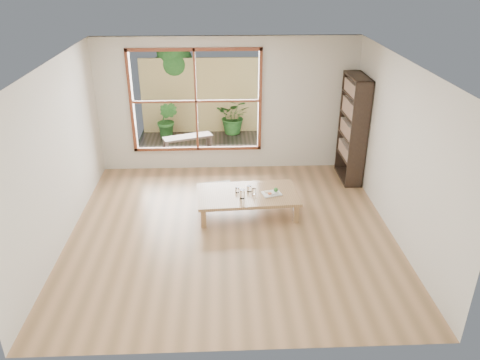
# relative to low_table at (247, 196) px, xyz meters

# --- Properties ---
(ground) EXTENTS (5.00, 5.00, 0.00)m
(ground) POSITION_rel_low_table_xyz_m (-0.29, -0.55, -0.32)
(ground) COLOR tan
(ground) RESTS_ON ground
(low_table) EXTENTS (1.71, 1.03, 0.36)m
(low_table) POSITION_rel_low_table_xyz_m (0.00, 0.00, 0.00)
(low_table) COLOR #A37A4F
(low_table) RESTS_ON ground
(floor_cushion) EXTENTS (0.63, 0.63, 0.08)m
(floor_cushion) POSITION_rel_low_table_xyz_m (-0.48, 0.81, -0.28)
(floor_cushion) COLOR beige
(floor_cushion) RESTS_ON ground
(bookshelf) EXTENTS (0.32, 0.90, 2.00)m
(bookshelf) POSITION_rel_low_table_xyz_m (2.03, 1.29, 0.68)
(bookshelf) COLOR #32251B
(bookshelf) RESTS_ON ground
(glass_tall) EXTENTS (0.08, 0.08, 0.15)m
(glass_tall) POSITION_rel_low_table_xyz_m (-0.09, -0.17, 0.12)
(glass_tall) COLOR silver
(glass_tall) RESTS_ON low_table
(glass_mid) EXTENTS (0.07, 0.07, 0.10)m
(glass_mid) POSITION_rel_low_table_xyz_m (0.11, -0.02, 0.09)
(glass_mid) COLOR silver
(glass_mid) RESTS_ON low_table
(glass_short) EXTENTS (0.08, 0.08, 0.10)m
(glass_short) POSITION_rel_low_table_xyz_m (0.03, 0.08, 0.09)
(glass_short) COLOR silver
(glass_short) RESTS_ON low_table
(glass_small) EXTENTS (0.07, 0.07, 0.08)m
(glass_small) POSITION_rel_low_table_xyz_m (-0.17, 0.05, 0.08)
(glass_small) COLOR silver
(glass_small) RESTS_ON low_table
(food_tray) EXTENTS (0.35, 0.29, 0.09)m
(food_tray) POSITION_rel_low_table_xyz_m (0.41, -0.03, 0.07)
(food_tray) COLOR white
(food_tray) RESTS_ON low_table
(deck) EXTENTS (2.80, 2.00, 0.05)m
(deck) POSITION_rel_low_table_xyz_m (-0.89, 3.01, -0.32)
(deck) COLOR #322B24
(deck) RESTS_ON ground
(garden_bench) EXTENTS (1.10, 0.65, 0.34)m
(garden_bench) POSITION_rel_low_table_xyz_m (-1.15, 2.77, -0.02)
(garden_bench) COLOR #32251B
(garden_bench) RESTS_ON deck
(bamboo_fence) EXTENTS (2.80, 0.06, 1.80)m
(bamboo_fence) POSITION_rel_low_table_xyz_m (-0.89, 4.01, 0.58)
(bamboo_fence) COLOR tan
(bamboo_fence) RESTS_ON ground
(shrub_right) EXTENTS (0.91, 0.83, 0.87)m
(shrub_right) POSITION_rel_low_table_xyz_m (-0.10, 3.84, 0.14)
(shrub_right) COLOR #2C5F23
(shrub_right) RESTS_ON deck
(shrub_left) EXTENTS (0.60, 0.55, 0.90)m
(shrub_left) POSITION_rel_low_table_xyz_m (-1.65, 3.54, 0.16)
(shrub_left) COLOR #2C5F23
(shrub_left) RESTS_ON deck
(garden_tree) EXTENTS (1.04, 0.85, 2.22)m
(garden_tree) POSITION_rel_low_table_xyz_m (-1.56, 4.31, 1.31)
(garden_tree) COLOR #4C3D2D
(garden_tree) RESTS_ON ground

